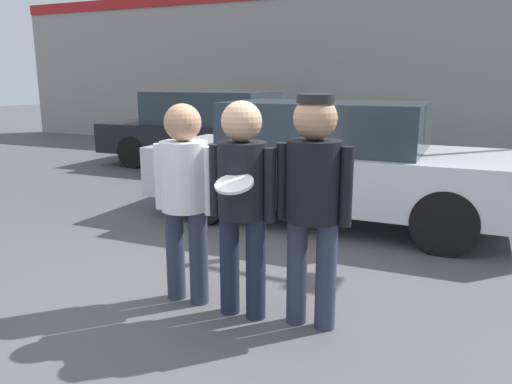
% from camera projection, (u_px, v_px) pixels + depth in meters
% --- Properties ---
extents(ground_plane, '(56.00, 56.00, 0.00)m').
position_uv_depth(ground_plane, '(223.00, 310.00, 3.95)').
color(ground_plane, '#4C4C4F').
extents(storefront_building, '(24.00, 0.22, 4.13)m').
position_uv_depth(storefront_building, '(406.00, 66.00, 12.10)').
color(storefront_building, gray).
rests_on(storefront_building, ground).
extents(person_left, '(0.54, 0.37, 1.61)m').
position_uv_depth(person_left, '(185.00, 187.00, 3.92)').
color(person_left, '#2D3347').
rests_on(person_left, ground).
extents(person_middle_with_frisbee, '(0.53, 0.57, 1.64)m').
position_uv_depth(person_middle_with_frisbee, '(242.00, 192.00, 3.66)').
color(person_middle_with_frisbee, '#1E2338').
rests_on(person_middle_with_frisbee, ground).
extents(person_right, '(0.55, 0.38, 1.69)m').
position_uv_depth(person_right, '(313.00, 190.00, 3.49)').
color(person_right, '#2D3347').
rests_on(person_right, ground).
extents(parked_car_near, '(4.58, 1.80, 1.51)m').
position_uv_depth(parked_car_near, '(330.00, 162.00, 6.32)').
color(parked_car_near, silver).
rests_on(parked_car_near, ground).
extents(parked_car_far, '(4.77, 1.94, 1.54)m').
position_uv_depth(parked_car_far, '(215.00, 130.00, 10.32)').
color(parked_car_far, black).
rests_on(parked_car_far, ground).
extents(shrub, '(1.24, 1.24, 1.24)m').
position_uv_depth(shrub, '(316.00, 127.00, 12.48)').
color(shrub, '#387A3D').
rests_on(shrub, ground).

